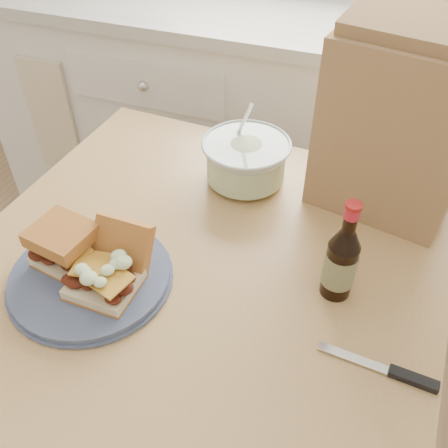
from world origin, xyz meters
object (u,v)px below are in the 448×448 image
(dining_table, at_px, (201,300))
(coleslaw_bowl, at_px, (246,162))
(beer_bottle, at_px, (341,261))
(plate, at_px, (91,277))
(paper_bag, at_px, (396,129))

(dining_table, xyz_separation_m, coleslaw_bowl, (0.00, 0.29, 0.17))
(dining_table, distance_m, beer_bottle, 0.33)
(coleslaw_bowl, distance_m, beer_bottle, 0.37)
(plate, relative_size, coleslaw_bowl, 1.48)
(plate, distance_m, coleslaw_bowl, 0.44)
(dining_table, relative_size, plate, 3.26)
(plate, xyz_separation_m, coleslaw_bowl, (0.18, 0.40, 0.04))
(coleslaw_bowl, xyz_separation_m, paper_bag, (0.30, 0.03, 0.13))
(plate, bearing_deg, beer_bottle, 16.81)
(plate, relative_size, paper_bag, 0.81)
(dining_table, distance_m, coleslaw_bowl, 0.33)
(plate, distance_m, beer_bottle, 0.47)
(plate, relative_size, beer_bottle, 1.42)
(plate, xyz_separation_m, paper_bag, (0.48, 0.43, 0.18))
(dining_table, bearing_deg, plate, -144.51)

